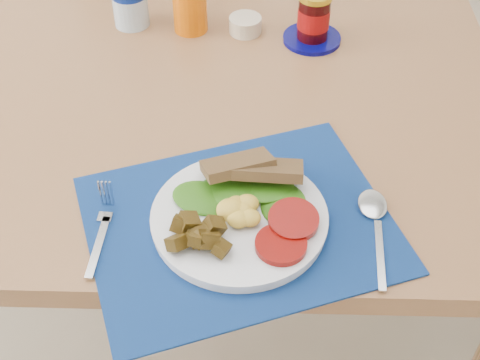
{
  "coord_description": "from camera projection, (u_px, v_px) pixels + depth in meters",
  "views": [
    {
      "loc": [
        0.23,
        -0.79,
        1.49
      ],
      "look_at": [
        0.21,
        -0.08,
        0.8
      ],
      "focal_mm": 50.0,
      "sensor_mm": 36.0,
      "label": 1
    }
  ],
  "objects": [
    {
      "name": "placemat",
      "position": [
        239.0,
        224.0,
        0.99
      ],
      "size": [
        0.53,
        0.48,
        0.0
      ],
      "primitive_type": "cube",
      "rotation": [
        0.0,
        0.0,
        0.35
      ],
      "color": "black",
      "rests_on": "table"
    },
    {
      "name": "breakfast_plate",
      "position": [
        236.0,
        216.0,
        0.98
      ],
      "size": [
        0.26,
        0.26,
        0.06
      ],
      "rotation": [
        0.0,
        0.0,
        0.2
      ],
      "color": "silver",
      "rests_on": "placemat"
    },
    {
      "name": "spoon",
      "position": [
        374.0,
        219.0,
        0.99
      ],
      "size": [
        0.04,
        0.19,
        0.01
      ],
      "rotation": [
        0.0,
        0.0,
        -0.07
      ],
      "color": "#B2B5BA",
      "rests_on": "placemat"
    },
    {
      "name": "table",
      "position": [
        133.0,
        126.0,
        1.29
      ],
      "size": [
        1.4,
        0.9,
        0.75
      ],
      "color": "brown",
      "rests_on": "ground"
    },
    {
      "name": "fork",
      "position": [
        103.0,
        228.0,
        0.98
      ],
      "size": [
        0.02,
        0.16,
        0.0
      ],
      "rotation": [
        0.0,
        0.0,
        -0.06
      ],
      "color": "#B2B5BA",
      "rests_on": "placemat"
    },
    {
      "name": "jam_on_saucer",
      "position": [
        313.0,
        20.0,
        1.32
      ],
      "size": [
        0.12,
        0.12,
        0.11
      ],
      "color": "#050554",
      "rests_on": "table"
    },
    {
      "name": "ramekin",
      "position": [
        245.0,
        25.0,
        1.36
      ],
      "size": [
        0.07,
        0.07,
        0.03
      ],
      "primitive_type": "cylinder",
      "color": "beige",
      "rests_on": "table"
    },
    {
      "name": "juice_glass",
      "position": [
        190.0,
        8.0,
        1.35
      ],
      "size": [
        0.07,
        0.07,
        0.1
      ],
      "primitive_type": "cylinder",
      "color": "#D35A05",
      "rests_on": "table"
    }
  ]
}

